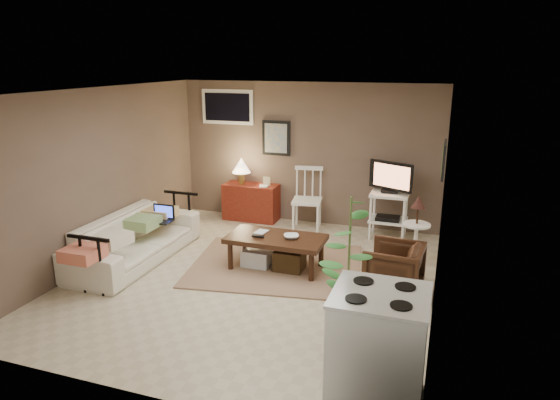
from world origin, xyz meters
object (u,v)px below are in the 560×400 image
at_px(sofa, 135,231).
at_px(tv_stand, 389,198).
at_px(armchair, 394,266).
at_px(potted_plant, 349,265).
at_px(coffee_table, 275,250).
at_px(red_console, 250,198).
at_px(stove, 378,348).
at_px(spindle_chair, 307,201).
at_px(side_table, 417,223).

bearing_deg(sofa, tv_stand, -57.39).
distance_m(armchair, potted_plant, 1.39).
distance_m(coffee_table, red_console, 2.24).
xyz_separation_m(sofa, stove, (3.66, -1.95, 0.06)).
xyz_separation_m(sofa, armchair, (3.56, 0.17, -0.10)).
bearing_deg(stove, sofa, 151.95).
relative_size(red_console, armchair, 1.65).
relative_size(spindle_chair, stove, 1.04).
bearing_deg(red_console, armchair, -37.49).
height_order(red_console, side_table, red_console).
bearing_deg(coffee_table, sofa, -170.08).
xyz_separation_m(coffee_table, potted_plant, (1.27, -1.44, 0.54)).
bearing_deg(coffee_table, potted_plant, -48.68).
xyz_separation_m(sofa, red_console, (0.83, 2.26, -0.05)).
bearing_deg(red_console, coffee_table, -59.21).
bearing_deg(side_table, coffee_table, -156.82).
bearing_deg(tv_stand, coffee_table, -126.47).
relative_size(side_table, armchair, 1.48).
height_order(spindle_chair, armchair, spindle_chair).
xyz_separation_m(tv_stand, potted_plant, (-0.01, -3.18, 0.16)).
height_order(armchair, potted_plant, potted_plant).
xyz_separation_m(side_table, potted_plant, (-0.51, -2.21, 0.20)).
bearing_deg(sofa, coffee_table, -80.08).
distance_m(sofa, stove, 4.15).
relative_size(red_console, spindle_chair, 1.07).
bearing_deg(side_table, spindle_chair, 151.62).
distance_m(potted_plant, stove, 1.01).
bearing_deg(potted_plant, coffee_table, 131.32).
xyz_separation_m(side_table, stove, (-0.08, -3.06, -0.12)).
distance_m(spindle_chair, armchair, 2.54).
relative_size(sofa, stove, 2.22).
bearing_deg(red_console, stove, -56.07).
bearing_deg(potted_plant, spindle_chair, 112.51).
relative_size(red_console, side_table, 1.11).
bearing_deg(red_console, spindle_chair, -8.79).
bearing_deg(sofa, armchair, -87.33).
relative_size(coffee_table, side_table, 1.32).
relative_size(sofa, potted_plant, 1.44).
xyz_separation_m(sofa, tv_stand, (3.26, 2.08, 0.22)).
bearing_deg(stove, spindle_chair, 113.35).
bearing_deg(spindle_chair, stove, -66.65).
relative_size(red_console, stove, 1.11).
relative_size(coffee_table, potted_plant, 0.85).
xyz_separation_m(spindle_chair, stove, (1.75, -4.05, 0.01)).
height_order(spindle_chair, side_table, spindle_chair).
distance_m(sofa, red_console, 2.41).
bearing_deg(potted_plant, armchair, 75.76).
distance_m(side_table, potted_plant, 2.27).
relative_size(tv_stand, potted_plant, 0.80).
distance_m(sofa, armchair, 3.57).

